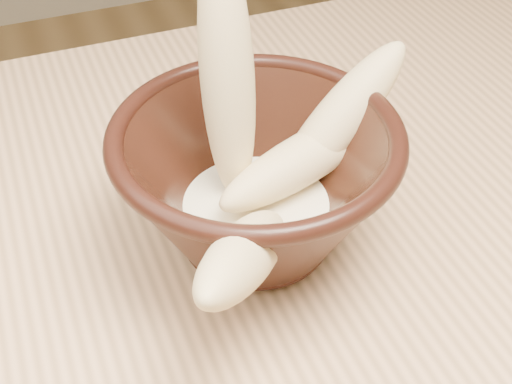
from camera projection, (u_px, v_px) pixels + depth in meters
table at (265, 328)px, 0.62m from camera, size 1.20×0.80×0.75m
bowl at (256, 182)px, 0.54m from camera, size 0.22×0.22×0.12m
milk_puddle at (256, 210)px, 0.56m from camera, size 0.12×0.12×0.02m
banana_upright at (227, 77)px, 0.52m from camera, size 0.05×0.09×0.20m
banana_right at (338, 120)px, 0.56m from camera, size 0.15×0.08×0.13m
banana_across at (306, 158)px, 0.56m from camera, size 0.17×0.09×0.05m
banana_front at (245, 254)px, 0.46m from camera, size 0.14×0.17×0.12m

